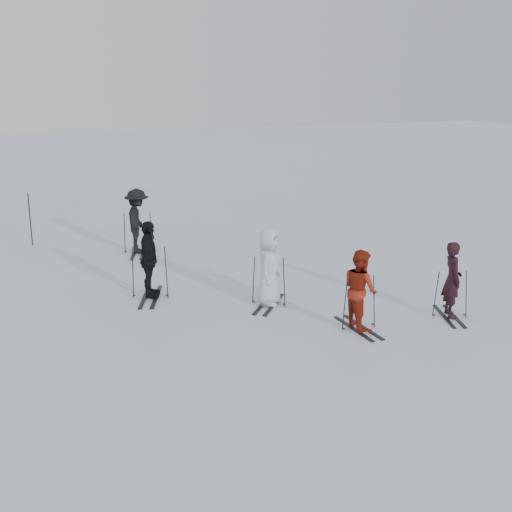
{
  "coord_description": "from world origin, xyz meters",
  "views": [
    {
      "loc": [
        -6.36,
        -13.13,
        5.18
      ],
      "look_at": [
        0.0,
        1.0,
        1.0
      ],
      "focal_mm": 45.0,
      "sensor_mm": 36.0,
      "label": 1
    }
  ],
  "objects_px": {
    "skier_uphill_left": "(149,261)",
    "skier_uphill_far": "(137,222)",
    "skier_grey": "(269,268)",
    "piste_marker": "(30,219)",
    "skier_near_dark": "(452,281)",
    "skier_red": "(360,290)"
  },
  "relations": [
    {
      "from": "skier_uphill_left",
      "to": "skier_uphill_far",
      "type": "distance_m",
      "value": 4.49
    },
    {
      "from": "skier_grey",
      "to": "skier_uphill_far",
      "type": "height_order",
      "value": "skier_uphill_far"
    },
    {
      "from": "skier_grey",
      "to": "skier_red",
      "type": "bearing_deg",
      "value": -112.32
    },
    {
      "from": "skier_uphill_left",
      "to": "skier_uphill_far",
      "type": "relative_size",
      "value": 0.95
    },
    {
      "from": "skier_red",
      "to": "skier_uphill_far",
      "type": "distance_m",
      "value": 8.78
    },
    {
      "from": "skier_red",
      "to": "skier_uphill_left",
      "type": "height_order",
      "value": "skier_uphill_left"
    },
    {
      "from": "skier_uphill_left",
      "to": "skier_uphill_far",
      "type": "bearing_deg",
      "value": 12.04
    },
    {
      "from": "skier_red",
      "to": "skier_near_dark",
      "type": "bearing_deg",
      "value": -93.84
    },
    {
      "from": "skier_grey",
      "to": "piste_marker",
      "type": "xyz_separation_m",
      "value": [
        -4.61,
        8.56,
        -0.06
      ]
    },
    {
      "from": "skier_near_dark",
      "to": "piste_marker",
      "type": "distance_m",
      "value": 13.64
    },
    {
      "from": "skier_near_dark",
      "to": "skier_red",
      "type": "relative_size",
      "value": 0.99
    },
    {
      "from": "skier_uphill_far",
      "to": "piste_marker",
      "type": "height_order",
      "value": "skier_uphill_far"
    },
    {
      "from": "skier_uphill_far",
      "to": "piste_marker",
      "type": "bearing_deg",
      "value": 69.72
    },
    {
      "from": "skier_uphill_far",
      "to": "skier_grey",
      "type": "bearing_deg",
      "value": -145.61
    },
    {
      "from": "skier_near_dark",
      "to": "skier_uphill_left",
      "type": "xyz_separation_m",
      "value": [
        -5.89,
        4.16,
        0.09
      ]
    },
    {
      "from": "skier_red",
      "to": "piste_marker",
      "type": "distance_m",
      "value": 12.21
    },
    {
      "from": "skier_uphill_far",
      "to": "skier_near_dark",
      "type": "bearing_deg",
      "value": -130.05
    },
    {
      "from": "skier_near_dark",
      "to": "skier_grey",
      "type": "height_order",
      "value": "skier_grey"
    },
    {
      "from": "skier_uphill_left",
      "to": "piste_marker",
      "type": "bearing_deg",
      "value": 39.92
    },
    {
      "from": "skier_uphill_far",
      "to": "piste_marker",
      "type": "distance_m",
      "value": 3.85
    },
    {
      "from": "skier_near_dark",
      "to": "skier_red",
      "type": "height_order",
      "value": "skier_red"
    },
    {
      "from": "skier_uphill_left",
      "to": "piste_marker",
      "type": "relative_size",
      "value": 1.1
    }
  ]
}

